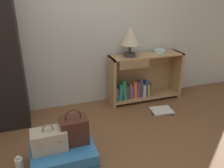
# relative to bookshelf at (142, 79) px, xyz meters

# --- Properties ---
(ground_plane) EXTENTS (9.00, 9.00, 0.00)m
(ground_plane) POSITION_rel_bookshelf_xyz_m (-0.85, -1.28, -0.34)
(ground_plane) COLOR brown
(back_wall) EXTENTS (6.40, 0.10, 2.60)m
(back_wall) POSITION_rel_bookshelf_xyz_m (-0.85, 0.22, 0.96)
(back_wall) COLOR beige
(back_wall) RESTS_ON ground_plane
(bookshelf) EXTENTS (1.14, 0.32, 0.73)m
(bookshelf) POSITION_rel_bookshelf_xyz_m (0.00, 0.00, 0.00)
(bookshelf) COLOR tan
(bookshelf) RESTS_ON ground_plane
(table_lamp) EXTENTS (0.28, 0.28, 0.43)m
(table_lamp) POSITION_rel_bookshelf_xyz_m (-0.22, -0.02, 0.66)
(table_lamp) COLOR #3D3838
(table_lamp) RESTS_ON bookshelf
(bowl) EXTENTS (0.17, 0.17, 0.06)m
(bowl) POSITION_rel_bookshelf_xyz_m (0.28, -0.00, 0.41)
(bowl) COLOR silver
(bowl) RESTS_ON bookshelf
(suitcase_large) EXTENTS (0.62, 0.51, 0.22)m
(suitcase_large) POSITION_rel_bookshelf_xyz_m (-1.38, -1.12, -0.23)
(suitcase_large) COLOR teal
(suitcase_large) RESTS_ON ground_plane
(train_case) EXTENTS (0.33, 0.21, 0.28)m
(train_case) POSITION_rel_bookshelf_xyz_m (-1.49, -1.11, -0.02)
(train_case) COLOR #B7A88E
(train_case) RESTS_ON suitcase_large
(handbag) EXTENTS (0.26, 0.20, 0.37)m
(handbag) POSITION_rel_bookshelf_xyz_m (-1.25, -1.07, 0.01)
(handbag) COLOR #472319
(handbag) RESTS_ON suitcase_large
(bottle) EXTENTS (0.07, 0.07, 0.22)m
(bottle) POSITION_rel_bookshelf_xyz_m (-1.79, -1.13, -0.24)
(bottle) COLOR white
(bottle) RESTS_ON ground_plane
(open_book_on_floor) EXTENTS (0.39, 0.35, 0.02)m
(open_book_on_floor) POSITION_rel_bookshelf_xyz_m (0.11, -0.46, -0.34)
(open_book_on_floor) COLOR white
(open_book_on_floor) RESTS_ON ground_plane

